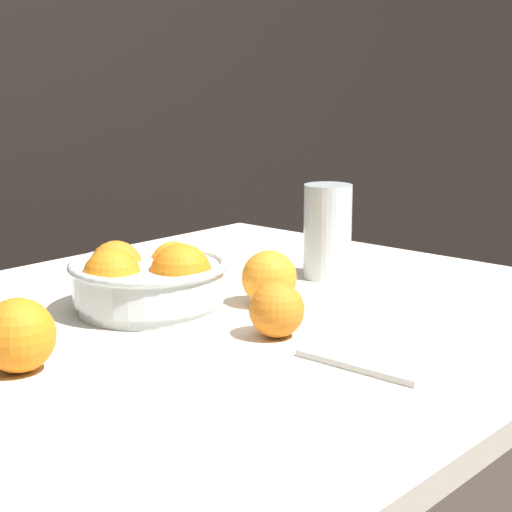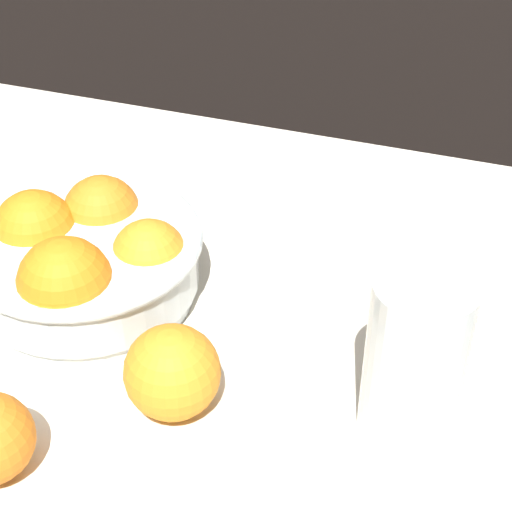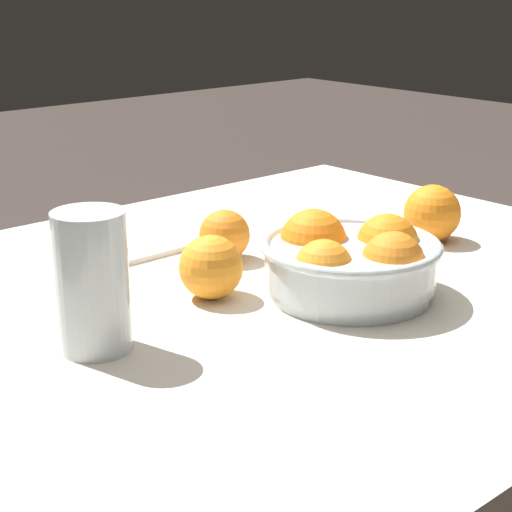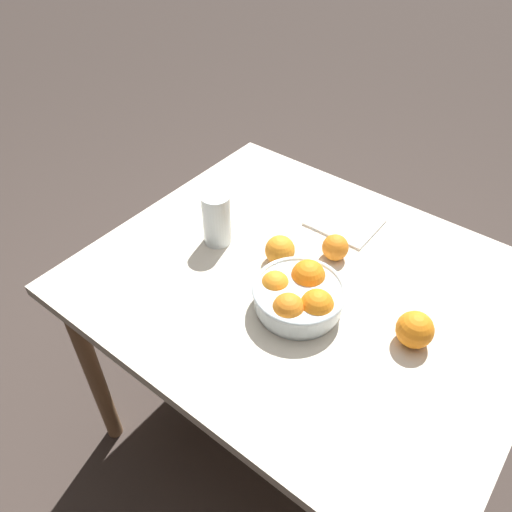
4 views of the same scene
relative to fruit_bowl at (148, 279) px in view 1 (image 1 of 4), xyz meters
The scene contains 7 objects.
dining_table 0.16m from the fruit_bowl, 69.54° to the right, with size 1.08×0.90×0.74m.
fruit_bowl is the anchor object (origin of this frame).
juice_glass 0.32m from the fruit_bowl, 12.62° to the right, with size 0.08×0.08×0.15m.
orange_loose_near_bowl 0.21m from the fruit_bowl, 82.49° to the right, with size 0.07×0.07×0.07m, color orange.
orange_loose_front 0.17m from the fruit_bowl, 38.85° to the right, with size 0.08×0.08×0.08m, color orange.
orange_loose_aside 0.26m from the fruit_bowl, 163.66° to the right, with size 0.08×0.08×0.08m, color orange.
napkin 0.36m from the fruit_bowl, 77.19° to the right, with size 0.18×0.16×0.01m, color white.
Camera 1 is at (-0.78, -0.77, 1.06)m, focal length 60.00 mm.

